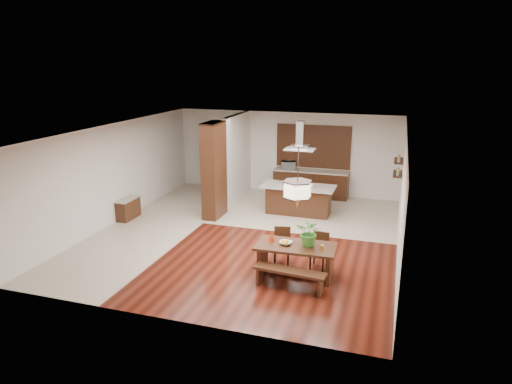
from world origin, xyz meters
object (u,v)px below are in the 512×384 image
(kitchen_island, at_px, (298,199))
(fruit_bowl, at_px, (285,243))
(range_hood, at_px, (300,136))
(dining_chair_right, at_px, (319,251))
(foliage_plant, at_px, (310,233))
(dining_bench, at_px, (290,279))
(pendant_lantern, at_px, (298,178))
(dining_table, at_px, (296,253))
(island_cup, at_px, (312,186))
(dining_chair_left, at_px, (282,246))
(microwave, at_px, (288,165))
(hallway_console, at_px, (128,209))

(kitchen_island, bearing_deg, fruit_bowl, -80.74)
(fruit_bowl, relative_size, range_hood, 0.30)
(dining_chair_right, relative_size, foliage_plant, 1.39)
(dining_bench, bearing_deg, fruit_bowl, 112.02)
(foliage_plant, bearing_deg, pendant_lantern, -167.80)
(dining_table, relative_size, island_cup, 13.47)
(kitchen_island, relative_size, range_hood, 2.50)
(fruit_bowl, bearing_deg, range_hood, 98.40)
(dining_chair_left, relative_size, foliage_plant, 1.44)
(dining_bench, distance_m, foliage_plant, 1.10)
(range_hood, bearing_deg, microwave, 112.57)
(dining_bench, height_order, dining_chair_left, dining_chair_left)
(hallway_console, bearing_deg, pendant_lantern, -21.50)
(dining_table, distance_m, dining_bench, 0.71)
(dining_table, relative_size, kitchen_island, 0.79)
(dining_bench, relative_size, foliage_plant, 2.55)
(fruit_bowl, height_order, island_cup, island_cup)
(range_hood, bearing_deg, fruit_bowl, -81.60)
(dining_table, distance_m, kitchen_island, 4.31)
(dining_table, bearing_deg, foliage_plant, 12.20)
(kitchen_island, bearing_deg, hallway_console, -156.60)
(pendant_lantern, distance_m, fruit_bowl, 1.50)
(hallway_console, xyz_separation_m, dining_table, (5.67, -2.23, 0.22))
(dining_bench, bearing_deg, island_cup, 95.52)
(range_hood, bearing_deg, hallway_console, -157.41)
(dining_chair_right, relative_size, range_hood, 0.93)
(kitchen_island, bearing_deg, dining_chair_left, -82.81)
(dining_table, height_order, kitchen_island, kitchen_island)
(dining_bench, relative_size, dining_chair_right, 1.83)
(hallway_console, distance_m, pendant_lantern, 6.39)
(dining_bench, height_order, island_cup, island_cup)
(island_cup, bearing_deg, hallway_console, -160.01)
(microwave, bearing_deg, dining_table, -91.04)
(dining_chair_right, bearing_deg, fruit_bowl, -132.52)
(kitchen_island, bearing_deg, pendant_lantern, -77.64)
(dining_table, xyz_separation_m, pendant_lantern, (0.00, -0.00, 1.71))
(pendant_lantern, height_order, range_hood, same)
(pendant_lantern, relative_size, kitchen_island, 0.58)
(dining_chair_right, bearing_deg, dining_table, -120.93)
(dining_table, bearing_deg, range_hood, 101.50)
(range_hood, bearing_deg, pendant_lantern, -78.50)
(foliage_plant, bearing_deg, kitchen_island, 105.35)
(dining_bench, bearing_deg, dining_table, 91.37)
(range_hood, height_order, island_cup, range_hood)
(hallway_console, relative_size, pendant_lantern, 0.67)
(dining_chair_left, height_order, pendant_lantern, pendant_lantern)
(hallway_console, relative_size, dining_bench, 0.57)
(fruit_bowl, distance_m, kitchen_island, 4.30)
(kitchen_island, bearing_deg, island_cup, -12.13)
(kitchen_island, distance_m, range_hood, 1.99)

